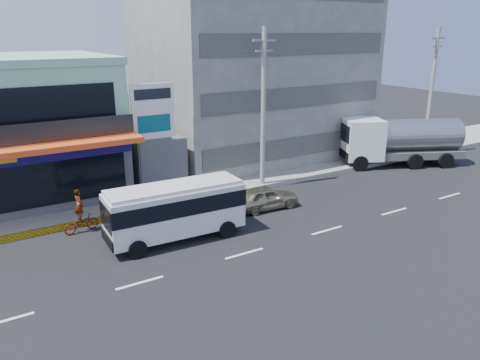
% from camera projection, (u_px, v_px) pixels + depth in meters
% --- Properties ---
extents(ground, '(120.00, 120.00, 0.00)m').
position_uv_depth(ground, '(244.00, 254.00, 21.42)').
color(ground, black).
rests_on(ground, ground).
extents(sidewalk, '(70.00, 5.00, 0.30)m').
position_uv_depth(sidewalk, '(232.00, 180.00, 31.58)').
color(sidewalk, gray).
rests_on(sidewalk, ground).
extents(shop_building, '(12.40, 11.70, 8.00)m').
position_uv_depth(shop_building, '(4.00, 133.00, 27.54)').
color(shop_building, '#3F3F44').
rests_on(shop_building, ground).
extents(concrete_building, '(16.00, 12.00, 14.00)m').
position_uv_depth(concrete_building, '(251.00, 68.00, 36.45)').
color(concrete_building, gray).
rests_on(concrete_building, ground).
extents(gap_structure, '(3.00, 6.00, 3.50)m').
position_uv_depth(gap_structure, '(147.00, 159.00, 30.63)').
color(gap_structure, '#3F3F44').
rests_on(gap_structure, ground).
extents(satellite_dish, '(1.50, 1.50, 0.15)m').
position_uv_depth(satellite_dish, '(151.00, 134.00, 29.26)').
color(satellite_dish, slate).
rests_on(satellite_dish, gap_structure).
extents(billboard, '(2.60, 0.18, 6.90)m').
position_uv_depth(billboard, '(153.00, 118.00, 27.14)').
color(billboard, gray).
rests_on(billboard, ground).
extents(utility_pole_near, '(1.60, 0.30, 10.00)m').
position_uv_depth(utility_pole_near, '(263.00, 109.00, 28.85)').
color(utility_pole_near, '#999993').
rests_on(utility_pole_near, ground).
extents(utility_pole_far, '(1.60, 0.30, 10.00)m').
position_uv_depth(utility_pole_far, '(431.00, 92.00, 36.82)').
color(utility_pole_far, '#999993').
rests_on(utility_pole_far, ground).
extents(minibus, '(6.72, 2.55, 2.78)m').
position_uv_depth(minibus, '(175.00, 207.00, 22.43)').
color(minibus, silver).
rests_on(minibus, ground).
extents(sedan, '(4.03, 1.86, 1.34)m').
position_uv_depth(sedan, '(265.00, 197.00, 26.66)').
color(sedan, tan).
rests_on(sedan, ground).
extents(tanker_truck, '(9.34, 6.18, 3.57)m').
position_uv_depth(tanker_truck, '(397.00, 140.00, 35.06)').
color(tanker_truck, white).
rests_on(tanker_truck, ground).
extents(motorcycle_rider, '(1.86, 0.94, 2.28)m').
position_uv_depth(motorcycle_rider, '(80.00, 218.00, 23.55)').
color(motorcycle_rider, '#55120C').
rests_on(motorcycle_rider, ground).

